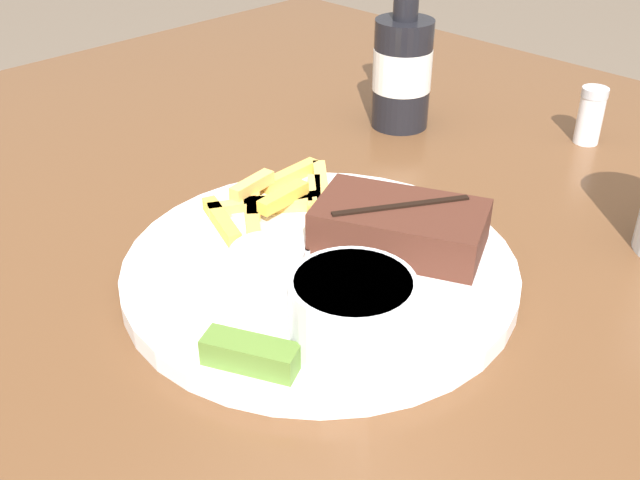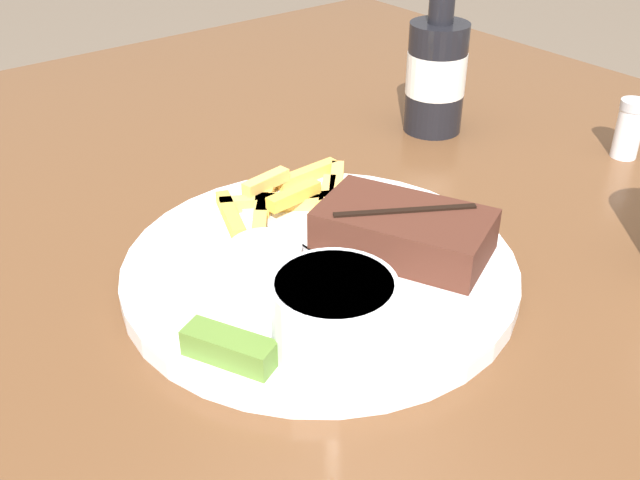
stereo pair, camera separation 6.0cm
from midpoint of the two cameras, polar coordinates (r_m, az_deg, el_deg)
name	(u,v)px [view 2 (the right image)]	position (r m, az deg, el deg)	size (l,w,h in m)	color
dining_table	(320,340)	(0.66, 2.62, -7.75)	(1.38, 1.30, 0.74)	brown
dinner_plate	(320,270)	(0.62, 2.79, -2.37)	(0.32, 0.32, 0.02)	white
steak_portion	(404,231)	(0.62, 9.16, 0.62)	(0.16, 0.13, 0.04)	#472319
fries_pile	(293,200)	(0.68, 0.42, 2.98)	(0.14, 0.16, 0.02)	gold
coleslaw_cup	(334,311)	(0.51, 4.47, -5.54)	(0.09, 0.09, 0.05)	white
dipping_sauce_cup	(265,257)	(0.59, -1.32, -1.43)	(0.06, 0.06, 0.02)	silver
pickle_spear	(229,348)	(0.51, -3.55, -8.34)	(0.07, 0.05, 0.02)	#567A2D
fork_utensil	(259,218)	(0.67, -2.15, 1.58)	(0.13, 0.02, 0.00)	#B7B7BC
beer_bottle	(436,70)	(0.89, 10.84, 12.55)	(0.07, 0.07, 0.20)	black
salt_shaker	(629,129)	(0.89, 24.32, 7.70)	(0.03, 0.03, 0.07)	white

